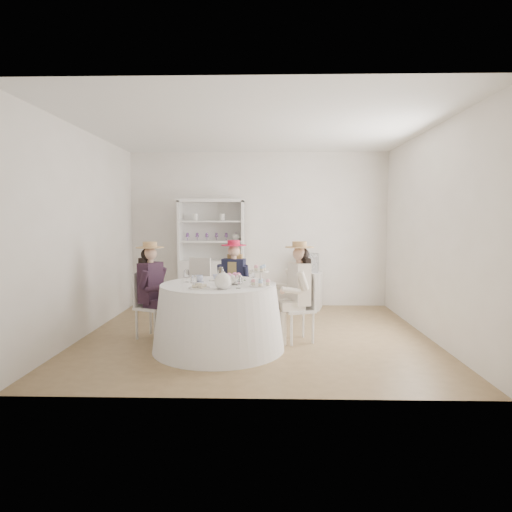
{
  "coord_description": "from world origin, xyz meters",
  "views": [
    {
      "loc": [
        0.14,
        -5.55,
        1.54
      ],
      "look_at": [
        0.0,
        0.1,
        1.05
      ],
      "focal_mm": 30.0,
      "sensor_mm": 36.0,
      "label": 1
    }
  ],
  "objects": [
    {
      "name": "cupcake_stand",
      "position": [
        0.07,
        -0.74,
        0.87
      ],
      "size": [
        0.25,
        0.25,
        0.24
      ],
      "rotation": [
        0.0,
        0.0,
        -0.14
      ],
      "color": "white",
      "rests_on": "tea_table"
    },
    {
      "name": "flower_arrangement",
      "position": [
        -0.23,
        -0.59,
        0.86
      ],
      "size": [
        0.17,
        0.17,
        0.06
      ],
      "rotation": [
        0.0,
        0.0,
        0.08
      ],
      "color": "pink",
      "rests_on": "tea_table"
    },
    {
      "name": "tea_table",
      "position": [
        -0.43,
        -0.58,
        0.39
      ],
      "size": [
        1.56,
        1.56,
        0.78
      ],
      "rotation": [
        0.0,
        0.0,
        0.06
      ],
      "color": "white",
      "rests_on": "ground"
    },
    {
      "name": "teacup_c",
      "position": [
        -0.23,
        -0.4,
        0.82
      ],
      "size": [
        0.11,
        0.11,
        0.08
      ],
      "primitive_type": "imported",
      "rotation": [
        0.0,
        0.0,
        0.19
      ],
      "color": "white",
      "rests_on": "tea_table"
    },
    {
      "name": "wall_right",
      "position": [
        2.25,
        0.0,
        1.35
      ],
      "size": [
        0.0,
        4.5,
        4.5
      ],
      "primitive_type": "plane",
      "rotation": [
        1.57,
        0.0,
        -1.57
      ],
      "color": "silver",
      "rests_on": "ground"
    },
    {
      "name": "stemware_set",
      "position": [
        -0.43,
        -0.58,
        0.86
      ],
      "size": [
        0.87,
        0.84,
        0.15
      ],
      "color": "white",
      "rests_on": "tea_table"
    },
    {
      "name": "guest_left",
      "position": [
        -1.33,
        -0.15,
        0.7
      ],
      "size": [
        0.52,
        0.47,
        1.25
      ],
      "rotation": [
        0.0,
        0.0,
        1.18
      ],
      "color": "silver",
      "rests_on": "ground"
    },
    {
      "name": "side_table",
      "position": [
        0.87,
        1.72,
        0.31
      ],
      "size": [
        0.5,
        0.5,
        0.63
      ],
      "primitive_type": "cube",
      "rotation": [
        0.0,
        0.0,
        -0.26
      ],
      "color": "silver",
      "rests_on": "ground"
    },
    {
      "name": "hutch",
      "position": [
        -0.8,
        1.77,
        0.67
      ],
      "size": [
        1.14,
        0.51,
        1.88
      ],
      "rotation": [
        0.0,
        0.0,
        -0.08
      ],
      "color": "silver",
      "rests_on": "ground"
    },
    {
      "name": "teacup_a",
      "position": [
        -0.67,
        -0.46,
        0.82
      ],
      "size": [
        0.12,
        0.12,
        0.08
      ],
      "primitive_type": "imported",
      "rotation": [
        0.0,
        0.0,
        -0.3
      ],
      "color": "white",
      "rests_on": "tea_table"
    },
    {
      "name": "table_teapot",
      "position": [
        -0.33,
        -0.95,
        0.87
      ],
      "size": [
        0.27,
        0.19,
        0.2
      ],
      "rotation": [
        0.0,
        0.0,
        -0.04
      ],
      "color": "white",
      "rests_on": "tea_table"
    },
    {
      "name": "hatbox",
      "position": [
        0.87,
        1.72,
        0.79
      ],
      "size": [
        0.42,
        0.42,
        0.32
      ],
      "primitive_type": "cylinder",
      "rotation": [
        0.0,
        0.0,
        -0.37
      ],
      "color": "black",
      "rests_on": "side_table"
    },
    {
      "name": "flower_bowl",
      "position": [
        -0.23,
        -0.6,
        0.81
      ],
      "size": [
        0.29,
        0.29,
        0.06
      ],
      "primitive_type": "imported",
      "rotation": [
        0.0,
        0.0,
        -0.28
      ],
      "color": "white",
      "rests_on": "tea_table"
    },
    {
      "name": "spare_chair",
      "position": [
        -0.87,
        1.17,
        0.5
      ],
      "size": [
        0.49,
        0.49,
        0.94
      ],
      "rotation": [
        0.0,
        0.0,
        2.8
      ],
      "color": "silver",
      "rests_on": "ground"
    },
    {
      "name": "wall_back",
      "position": [
        0.0,
        2.0,
        1.35
      ],
      "size": [
        4.5,
        0.0,
        4.5
      ],
      "primitive_type": "plane",
      "rotation": [
        1.57,
        0.0,
        0.0
      ],
      "color": "silver",
      "rests_on": "ground"
    },
    {
      "name": "wall_front",
      "position": [
        0.0,
        -2.0,
        1.35
      ],
      "size": [
        4.5,
        0.0,
        4.5
      ],
      "primitive_type": "plane",
      "rotation": [
        -1.57,
        0.0,
        0.0
      ],
      "color": "silver",
      "rests_on": "ground"
    },
    {
      "name": "teacup_b",
      "position": [
        -0.49,
        -0.32,
        0.81
      ],
      "size": [
        0.09,
        0.09,
        0.07
      ],
      "primitive_type": "imported",
      "rotation": [
        0.0,
        0.0,
        0.23
      ],
      "color": "white",
      "rests_on": "tea_table"
    },
    {
      "name": "guest_right",
      "position": [
        0.53,
        -0.26,
        0.71
      ],
      "size": [
        0.52,
        0.48,
        1.26
      ],
      "rotation": [
        0.0,
        0.0,
        -1.22
      ],
      "color": "silver",
      "rests_on": "ground"
    },
    {
      "name": "guest_mid",
      "position": [
        -0.33,
        0.42,
        0.7
      ],
      "size": [
        0.47,
        0.49,
        1.24
      ],
      "rotation": [
        0.0,
        0.0,
        -0.19
      ],
      "color": "silver",
      "rests_on": "ground"
    },
    {
      "name": "sandwich_plate",
      "position": [
        -0.6,
        -0.91,
        0.79
      ],
      "size": [
        0.24,
        0.24,
        0.05
      ],
      "rotation": [
        0.0,
        0.0,
        0.4
      ],
      "color": "white",
      "rests_on": "tea_table"
    },
    {
      "name": "ground",
      "position": [
        0.0,
        0.0,
        0.0
      ],
      "size": [
        4.5,
        4.5,
        0.0
      ],
      "primitive_type": "plane",
      "color": "brown",
      "rests_on": "ground"
    },
    {
      "name": "wall_left",
      "position": [
        -2.25,
        0.0,
        1.35
      ],
      "size": [
        0.0,
        4.5,
        4.5
      ],
      "primitive_type": "plane",
      "rotation": [
        1.57,
        0.0,
        1.57
      ],
      "color": "silver",
      "rests_on": "ground"
    },
    {
      "name": "ceiling",
      "position": [
        0.0,
        0.0,
        2.7
      ],
      "size": [
        4.5,
        4.5,
        0.0
      ],
      "primitive_type": "plane",
      "rotation": [
        3.14,
        0.0,
        0.0
      ],
      "color": "white",
      "rests_on": "wall_back"
    }
  ]
}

